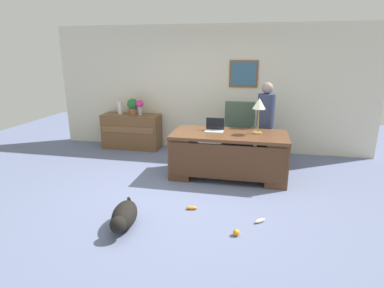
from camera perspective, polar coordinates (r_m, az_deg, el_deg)
The scene contains 15 objects.
ground_plane at distance 4.92m, azimuth -1.88°, elevation -9.32°, with size 12.00×12.00×0.00m, color slate.
back_wall at distance 7.03m, azimuth 3.15°, elevation 9.92°, with size 7.00×0.16×2.70m.
desk at distance 5.51m, azimuth 6.64°, elevation -1.72°, with size 1.97×0.92×0.79m.
credenza at distance 7.33m, azimuth -10.84°, elevation 2.27°, with size 1.30×0.50×0.78m.
armchair at distance 6.42m, azimuth 8.42°, elevation 1.53°, with size 0.60×0.59×1.17m.
person_standing at distance 6.13m, azimuth 13.09°, elevation 3.57°, with size 0.32×0.32×1.60m.
dog_lying at distance 4.12m, azimuth -12.23°, elevation -12.66°, with size 0.40×0.76×0.30m.
laptop at distance 5.56m, azimuth 4.12°, elevation 2.91°, with size 0.32×0.22×0.23m.
desk_lamp at distance 5.42m, azimuth 12.05°, elevation 6.77°, with size 0.22×0.22×0.60m.
vase_with_flowers at distance 7.13m, azimuth -9.44°, elevation 6.90°, with size 0.17×0.17×0.34m.
vase_empty at distance 7.33m, azimuth -12.90°, elevation 6.39°, with size 0.10×0.10×0.28m, color silver.
potted_plant at distance 7.20m, azimuth -10.71°, elevation 6.81°, with size 0.24×0.24×0.36m.
dog_toy_ball at distance 3.96m, azimuth 8.00°, elevation -15.58°, with size 0.08×0.08×0.08m, color orange.
dog_toy_bone at distance 4.29m, azimuth 12.19°, elevation -13.42°, with size 0.16×0.05×0.05m, color beige.
dog_toy_plush at distance 4.50m, azimuth -0.08°, elevation -11.50°, with size 0.15×0.05×0.05m, color orange.
Camera 1 is at (1.07, -4.31, 2.12)m, focal length 29.47 mm.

